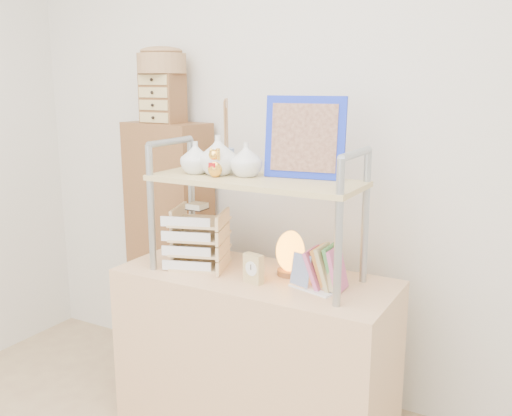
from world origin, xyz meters
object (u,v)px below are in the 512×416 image
at_px(desk, 255,355).
at_px(letter_tray, 198,241).
at_px(cabinet, 170,246).
at_px(salt_lamp, 290,253).

xyz_separation_m(desk, letter_tray, (-0.28, -0.02, 0.49)).
distance_m(desk, cabinet, 0.88).
distance_m(cabinet, salt_lamp, 0.93).
bearing_deg(salt_lamp, desk, -149.56).
xyz_separation_m(desk, salt_lamp, (0.13, 0.08, 0.47)).
relative_size(letter_tray, salt_lamp, 1.51).
bearing_deg(cabinet, salt_lamp, -12.11).
bearing_deg(letter_tray, cabinet, 139.92).
xyz_separation_m(cabinet, letter_tray, (0.46, -0.39, 0.19)).
bearing_deg(desk, salt_lamp, 30.44).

